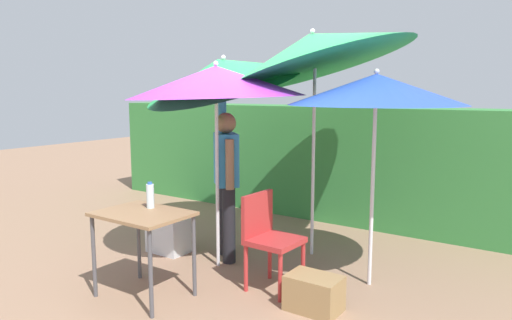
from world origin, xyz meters
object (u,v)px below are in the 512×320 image
at_px(folding_table, 143,223).
at_px(bottle_water, 150,196).
at_px(umbrella_yellow, 216,82).
at_px(umbrella_navy, 221,73).
at_px(crate_cardboard, 314,293).
at_px(umbrella_orange, 376,90).
at_px(chair_plastic, 268,235).
at_px(cooler_box, 169,233).
at_px(umbrella_rainbow, 314,51).
at_px(person_vendor, 226,175).

height_order(folding_table, bottle_water, bottle_water).
xyz_separation_m(umbrella_yellow, umbrella_navy, (-0.39, 0.58, 0.11)).
relative_size(umbrella_navy, crate_cardboard, 5.61).
relative_size(umbrella_orange, folding_table, 2.53).
distance_m(umbrella_yellow, umbrella_navy, 0.71).
xyz_separation_m(chair_plastic, folding_table, (-0.81, -0.78, 0.17)).
bearing_deg(cooler_box, umbrella_navy, 57.67).
height_order(umbrella_rainbow, folding_table, umbrella_rainbow).
height_order(person_vendor, bottle_water, person_vendor).
xyz_separation_m(umbrella_navy, chair_plastic, (1.14, -0.75, -1.52)).
bearing_deg(cooler_box, person_vendor, 17.39).
xyz_separation_m(umbrella_rainbow, bottle_water, (-0.78, -1.63, -1.36)).
bearing_deg(person_vendor, umbrella_rainbow, 38.98).
xyz_separation_m(umbrella_navy, folding_table, (0.33, -1.53, -1.35)).
height_order(chair_plastic, crate_cardboard, chair_plastic).
bearing_deg(crate_cardboard, umbrella_orange, 76.74).
relative_size(umbrella_rainbow, umbrella_orange, 1.36).
bearing_deg(person_vendor, cooler_box, -162.61).
bearing_deg(umbrella_navy, umbrella_yellow, -55.78).
relative_size(umbrella_yellow, umbrella_navy, 0.85).
height_order(cooler_box, bottle_water, bottle_water).
distance_m(umbrella_yellow, cooler_box, 1.85).
relative_size(umbrella_rainbow, umbrella_yellow, 1.30).
distance_m(umbrella_navy, chair_plastic, 2.04).
relative_size(umbrella_navy, person_vendor, 1.34).
relative_size(person_vendor, cooler_box, 4.17).
distance_m(umbrella_rainbow, crate_cardboard, 2.49).
relative_size(umbrella_orange, person_vendor, 1.08).
bearing_deg(umbrella_navy, bottle_water, -79.07).
distance_m(umbrella_yellow, crate_cardboard, 2.23).
bearing_deg(umbrella_rainbow, cooler_box, -150.29).
height_order(umbrella_rainbow, chair_plastic, umbrella_rainbow).
bearing_deg(umbrella_orange, umbrella_yellow, -163.82).
height_order(umbrella_yellow, folding_table, umbrella_yellow).
distance_m(chair_plastic, folding_table, 1.14).
bearing_deg(bottle_water, umbrella_yellow, 81.01).
xyz_separation_m(umbrella_yellow, person_vendor, (-0.07, 0.24, -0.98)).
bearing_deg(crate_cardboard, umbrella_rainbow, 119.25).
bearing_deg(folding_table, umbrella_orange, 41.55).
relative_size(crate_cardboard, folding_table, 0.56).
xyz_separation_m(cooler_box, crate_cardboard, (2.05, -0.38, -0.07)).
xyz_separation_m(cooler_box, bottle_water, (0.61, -0.84, 0.66)).
xyz_separation_m(umbrella_rainbow, person_vendor, (-0.72, -0.59, -1.31)).
height_order(umbrella_orange, folding_table, umbrella_orange).
bearing_deg(umbrella_rainbow, folding_table, -112.08).
distance_m(umbrella_navy, folding_table, 2.07).
xyz_separation_m(umbrella_navy, cooler_box, (-0.35, -0.55, -1.80)).
bearing_deg(chair_plastic, bottle_water, -143.86).
height_order(umbrella_orange, cooler_box, umbrella_orange).
bearing_deg(umbrella_yellow, crate_cardboard, -14.83).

